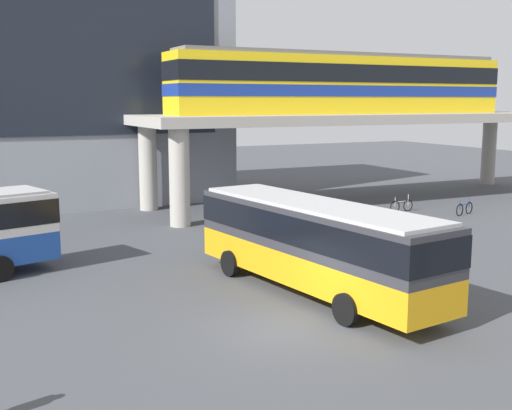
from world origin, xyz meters
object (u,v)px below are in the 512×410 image
bicycle_blue (464,209)px  train (345,83)px  bicycle_black (265,217)px  bicycle_orange (276,222)px  bicycle_silver (402,206)px  bus_main (314,238)px

bicycle_blue → train: bearing=119.4°
bicycle_black → bicycle_blue: bearing=-13.2°
train → bicycle_blue: 10.94m
bicycle_orange → bicycle_silver: size_ratio=0.96×
bus_main → bicycle_blue: 18.76m
bicycle_silver → bicycle_black: same height
bus_main → bicycle_black: bus_main is taller
bus_main → bicycle_silver: size_ratio=6.30×
train → bicycle_orange: train is taller
bicycle_orange → bicycle_blue: (11.98, -1.20, 0.00)m
bicycle_black → bicycle_blue: same height
bicycle_orange → bicycle_blue: same height
bus_main → bicycle_black: size_ratio=6.30×
bus_main → bicycle_silver: 18.06m
bicycle_black → bus_main: bearing=-109.3°
train → bicycle_silver: size_ratio=13.14×
train → bicycle_silver: train is taller
bicycle_blue → bicycle_black: bearing=166.8°
train → bicycle_blue: train is taller
train → bicycle_black: (-7.87, -4.23, -7.42)m
bicycle_silver → bicycle_blue: 3.64m
bicycle_silver → bus_main: bearing=-138.3°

